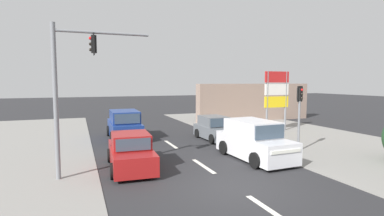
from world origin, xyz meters
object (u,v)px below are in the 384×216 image
Objects in this scene: shopping_plaza_sign at (277,92)px; suv_oncoming_mid at (254,141)px; sedan_kerbside_parked at (131,152)px; pedestal_signal_right_kerb at (300,107)px; hatchback_receding_far at (215,129)px; traffic_signal_mast at (70,81)px; suv_oncoming_near at (124,126)px.

shopping_plaza_sign is 1.00× the size of suv_oncoming_mid.
shopping_plaza_sign reaches higher than sedan_kerbside_parked.
pedestal_signal_right_kerb reaches higher than sedan_kerbside_parked.
shopping_plaza_sign is (3.09, 6.15, 0.57)m from pedestal_signal_right_kerb.
hatchback_receding_far is (6.25, 4.63, -0.00)m from sedan_kerbside_parked.
hatchback_receding_far is at bearing 36.52° from sedan_kerbside_parked.
traffic_signal_mast is 10.52m from hatchback_receding_far.
suv_oncoming_near is at bearing 156.42° from hatchback_receding_far.
suv_oncoming_near is (-11.39, 0.97, -2.10)m from shopping_plaza_sign.
pedestal_signal_right_kerb is 3.50m from suv_oncoming_mid.
suv_oncoming_near is (3.09, 7.59, -2.95)m from traffic_signal_mast.
traffic_signal_mast is 15.94m from shopping_plaza_sign.
hatchback_receding_far is (0.33, 5.16, -0.18)m from suv_oncoming_mid.
suv_oncoming_mid is 5.18m from hatchback_receding_far.
suv_oncoming_near is at bearing 139.34° from pedestal_signal_right_kerb.
traffic_signal_mast is 1.31× the size of suv_oncoming_near.
sedan_kerbside_parked is at bearing 13.35° from traffic_signal_mast.
traffic_signal_mast is 1.30× the size of shopping_plaza_sign.
suv_oncoming_near is at bearing 124.38° from suv_oncoming_mid.
traffic_signal_mast is at bearing -166.65° from sedan_kerbside_parked.
pedestal_signal_right_kerb reaches higher than suv_oncoming_near.
pedestal_signal_right_kerb is 0.77× the size of shopping_plaza_sign.
traffic_signal_mast is at bearing -112.19° from suv_oncoming_near.
suv_oncoming_near reaches higher than hatchback_receding_far.
traffic_signal_mast reaches higher than suv_oncoming_mid.
shopping_plaza_sign is 1.01× the size of suv_oncoming_near.
traffic_signal_mast is 11.48m from pedestal_signal_right_kerb.
hatchback_receding_far is (8.60, 5.19, -3.13)m from traffic_signal_mast.
shopping_plaza_sign is 13.75m from sedan_kerbside_parked.
hatchback_receding_far is at bearing -166.31° from shopping_plaza_sign.
traffic_signal_mast reaches higher than suv_oncoming_near.
suv_oncoming_mid is at bearing 0.15° from traffic_signal_mast.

